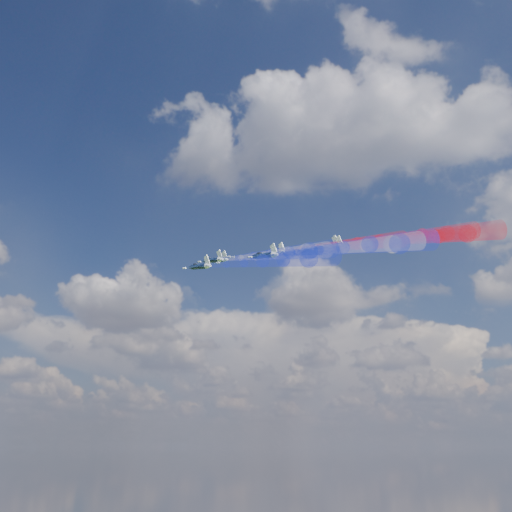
% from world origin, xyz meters
% --- Properties ---
extents(jet_lead, '(15.19, 14.96, 8.00)m').
position_xyz_m(jet_lead, '(-12.02, 19.95, 167.00)').
color(jet_lead, black).
extents(trail_lead, '(36.19, 30.35, 13.24)m').
position_xyz_m(trail_lead, '(8.79, 3.73, 161.79)').
color(trail_lead, white).
extents(jet_inner_left, '(15.19, 14.96, 8.00)m').
position_xyz_m(jet_inner_left, '(-8.30, 6.71, 162.84)').
color(jet_inner_left, black).
extents(trail_inner_left, '(36.19, 30.35, 13.24)m').
position_xyz_m(trail_inner_left, '(12.50, -9.51, 157.63)').
color(trail_inner_left, '#1A2BE0').
extents(jet_inner_right, '(15.19, 14.96, 8.00)m').
position_xyz_m(jet_inner_right, '(4.48, 20.70, 168.00)').
color(jet_inner_right, black).
extents(trail_inner_right, '(36.19, 30.35, 13.24)m').
position_xyz_m(trail_inner_right, '(25.28, 4.48, 162.79)').
color(trail_inner_right, red).
extents(jet_outer_left, '(15.19, 14.96, 8.00)m').
position_xyz_m(jet_outer_left, '(-5.12, -9.12, 156.48)').
color(jet_outer_left, black).
extents(trail_outer_left, '(36.19, 30.35, 13.24)m').
position_xyz_m(trail_outer_left, '(15.68, -25.34, 151.26)').
color(trail_outer_left, '#1A2BE0').
extents(jet_center_third, '(15.19, 14.96, 8.00)m').
position_xyz_m(jet_center_third, '(8.53, 6.46, 162.67)').
color(jet_center_third, black).
extents(trail_center_third, '(36.19, 30.35, 13.24)m').
position_xyz_m(trail_center_third, '(29.33, -9.76, 157.46)').
color(trail_center_third, white).
extents(jet_outer_right, '(15.19, 14.96, 8.00)m').
position_xyz_m(jet_outer_right, '(19.27, 21.16, 168.56)').
color(jet_outer_right, black).
extents(trail_outer_right, '(36.19, 30.35, 13.24)m').
position_xyz_m(trail_outer_right, '(40.07, 4.94, 163.35)').
color(trail_outer_right, red).
extents(jet_rear_left, '(15.19, 14.96, 8.00)m').
position_xyz_m(jet_rear_left, '(11.27, -10.26, 157.30)').
color(jet_rear_left, black).
extents(trail_rear_left, '(36.19, 30.35, 13.24)m').
position_xyz_m(trail_rear_left, '(32.07, -26.48, 152.09)').
color(trail_rear_left, '#1A2BE0').
extents(jet_rear_right, '(15.19, 14.96, 8.00)m').
position_xyz_m(jet_rear_right, '(23.07, 5.69, 163.06)').
color(jet_rear_right, black).
extents(trail_rear_right, '(36.19, 30.35, 13.24)m').
position_xyz_m(trail_rear_right, '(43.87, -10.53, 157.84)').
color(trail_rear_right, red).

